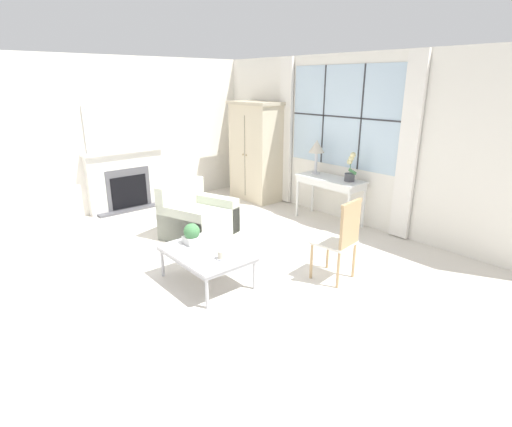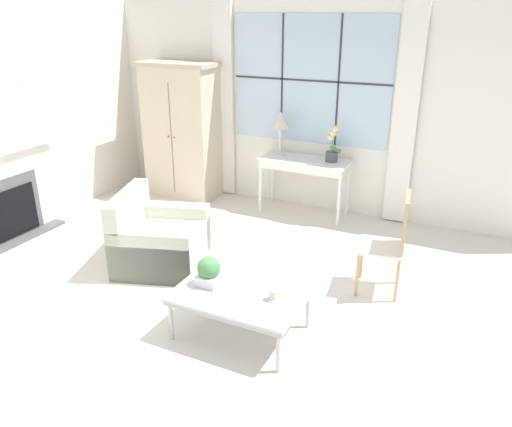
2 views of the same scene
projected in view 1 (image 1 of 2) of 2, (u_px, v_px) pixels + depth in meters
ground_plane at (196, 262)px, 5.48m from camera, size 14.00×14.00×0.00m
wall_back_windowed at (341, 139)px, 6.89m from camera, size 7.20×0.14×2.80m
wall_left at (134, 134)px, 7.59m from camera, size 0.06×7.20×2.80m
fireplace at (126, 176)px, 7.56m from camera, size 0.34×1.52×1.96m
armoire at (256, 151)px, 8.13m from camera, size 1.13×0.64×1.98m
console_table at (330, 183)px, 6.85m from camera, size 1.21×0.50×0.79m
table_lamp at (317, 148)px, 6.99m from camera, size 0.28×0.28×0.60m
potted_orchid at (350, 170)px, 6.53m from camera, size 0.21×0.17×0.49m
armchair_upholstered at (198, 219)px, 6.35m from camera, size 1.15×1.21×0.84m
side_chair_wooden at (342, 236)px, 4.80m from camera, size 0.50×0.50×1.04m
coffee_table at (206, 254)px, 4.81m from camera, size 1.11×0.77×0.42m
potted_plant_small at (192, 234)px, 4.98m from camera, size 0.20×0.20×0.26m
pillar_candle at (221, 255)px, 4.57m from camera, size 0.11×0.11×0.11m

